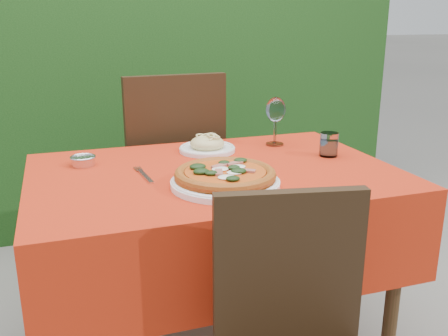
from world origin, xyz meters
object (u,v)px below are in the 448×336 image
object	(u,v)px
wine_glass	(276,112)
pasta_plate	(207,146)
fork	(145,176)
water_glass	(329,146)
pizza_plate	(225,177)
steel_ramekin	(83,161)
chair_far	(171,164)

from	to	relation	value
wine_glass	pasta_plate	bearing A→B (deg)	-178.23
pasta_plate	fork	world-z (taller)	pasta_plate
wine_glass	water_glass	bearing A→B (deg)	-61.13
pizza_plate	wine_glass	world-z (taller)	wine_glass
water_glass	wine_glass	xyz separation A→B (m)	(-0.12, 0.23, 0.10)
pizza_plate	wine_glass	xyz separation A→B (m)	(0.37, 0.44, 0.11)
pizza_plate	pasta_plate	distance (m)	0.43
wine_glass	steel_ramekin	size ratio (longest dim) A/B	2.41
fork	steel_ramekin	size ratio (longest dim) A/B	2.51
pasta_plate	pizza_plate	bearing A→B (deg)	-99.27
chair_far	steel_ramekin	xyz separation A→B (m)	(-0.42, -0.45, 0.18)
chair_far	water_glass	distance (m)	0.82
water_glass	steel_ramekin	xyz separation A→B (m)	(-0.90, 0.17, -0.03)
pizza_plate	water_glass	bearing A→B (deg)	23.25
pasta_plate	water_glass	size ratio (longest dim) A/B	2.43
fork	steel_ramekin	bearing A→B (deg)	126.55
pasta_plate	fork	size ratio (longest dim) A/B	1.06
chair_far	wine_glass	bearing A→B (deg)	128.89
water_glass	pasta_plate	bearing A→B (deg)	152.90
pizza_plate	steel_ramekin	xyz separation A→B (m)	(-0.41, 0.38, -0.01)
wine_glass	fork	xyz separation A→B (m)	(-0.59, -0.26, -0.14)
fork	steel_ramekin	world-z (taller)	steel_ramekin
pizza_plate	water_glass	xyz separation A→B (m)	(0.49, 0.21, 0.01)
wine_glass	fork	distance (m)	0.66
pizza_plate	fork	world-z (taller)	pizza_plate
pizza_plate	fork	xyz separation A→B (m)	(-0.22, 0.17, -0.03)
chair_far	wine_glass	distance (m)	0.62
chair_far	steel_ramekin	bearing A→B (deg)	43.98
pizza_plate	steel_ramekin	bearing A→B (deg)	137.15
fork	steel_ramekin	distance (m)	0.28
chair_far	steel_ramekin	size ratio (longest dim) A/B	12.20
water_glass	steel_ramekin	size ratio (longest dim) A/B	1.10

